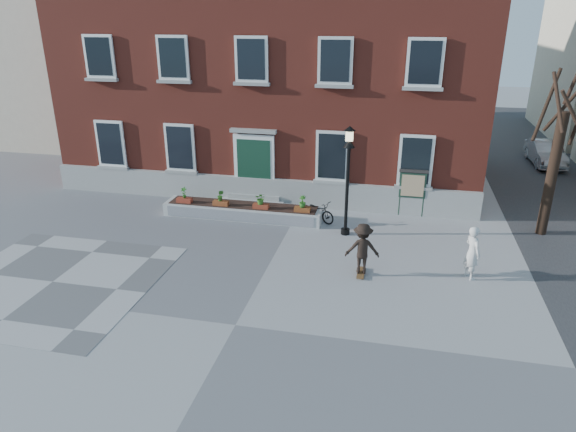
% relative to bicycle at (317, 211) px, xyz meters
% --- Properties ---
extents(ground, '(100.00, 100.00, 0.00)m').
position_rel_bicycle_xyz_m(ground, '(-0.88, -7.44, -0.41)').
color(ground, gray).
rests_on(ground, ground).
extents(checker_patch, '(6.00, 6.00, 0.01)m').
position_rel_bicycle_xyz_m(checker_patch, '(-6.88, -6.44, -0.41)').
color(checker_patch, '#565658').
rests_on(checker_patch, ground).
extents(distant_building, '(10.00, 12.00, 13.00)m').
position_rel_bicycle_xyz_m(distant_building, '(-18.88, 12.56, 6.09)').
color(distant_building, beige).
rests_on(distant_building, ground).
extents(bicycle, '(1.64, 1.23, 0.82)m').
position_rel_bicycle_xyz_m(bicycle, '(0.00, 0.00, 0.00)').
color(bicycle, black).
rests_on(bicycle, ground).
extents(parked_car, '(1.44, 3.84, 1.25)m').
position_rel_bicycle_xyz_m(parked_car, '(10.38, 10.35, 0.21)').
color(parked_car, '#B4B6B9').
rests_on(parked_car, ground).
extents(bystander, '(0.64, 0.72, 1.66)m').
position_rel_bicycle_xyz_m(bystander, '(5.22, -3.49, 0.42)').
color(bystander, silver).
rests_on(bystander, ground).
extents(brick_building, '(18.40, 10.85, 12.60)m').
position_rel_bicycle_xyz_m(brick_building, '(-2.88, 6.53, 5.89)').
color(brick_building, maroon).
rests_on(brick_building, ground).
extents(planter_assembly, '(6.20, 1.12, 1.15)m').
position_rel_bicycle_xyz_m(planter_assembly, '(-2.87, -0.27, -0.11)').
color(planter_assembly, silver).
rests_on(planter_assembly, ground).
extents(bare_tree, '(1.83, 1.83, 6.16)m').
position_rel_bicycle_xyz_m(bare_tree, '(8.12, 0.56, 2.38)').
color(bare_tree, black).
rests_on(bare_tree, ground).
extents(lamp_post, '(0.40, 0.40, 3.93)m').
position_rel_bicycle_xyz_m(lamp_post, '(1.20, -1.02, 2.13)').
color(lamp_post, black).
rests_on(lamp_post, ground).
extents(notice_board, '(1.10, 0.16, 1.87)m').
position_rel_bicycle_xyz_m(notice_board, '(3.49, 1.34, 0.85)').
color(notice_board, '#18301F').
rests_on(notice_board, ground).
extents(skateboarder, '(1.09, 0.78, 1.66)m').
position_rel_bicycle_xyz_m(skateboarder, '(2.02, -4.00, 0.45)').
color(skateboarder, brown).
rests_on(skateboarder, ground).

